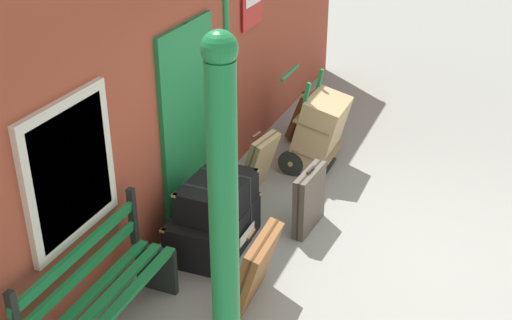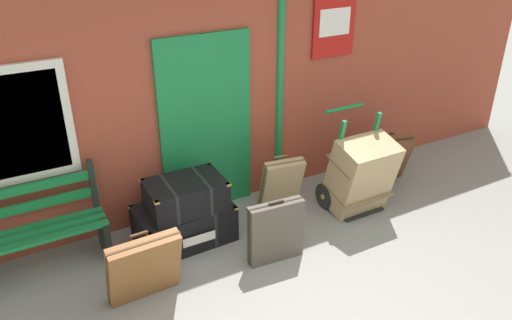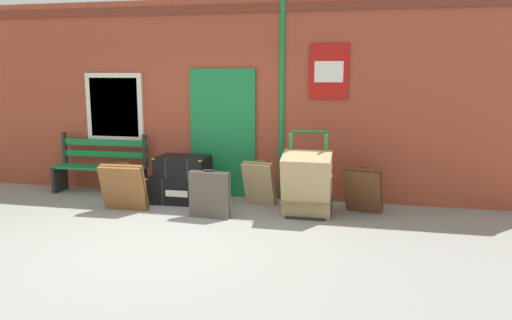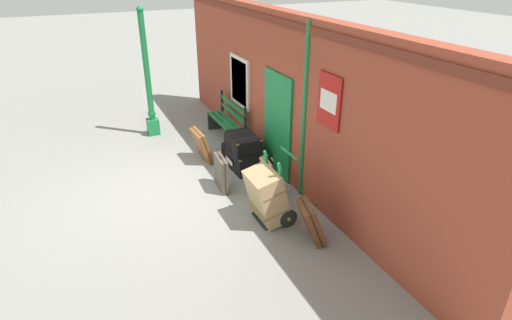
% 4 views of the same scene
% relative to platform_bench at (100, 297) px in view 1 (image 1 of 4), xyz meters
% --- Properties ---
extents(ground_plane, '(60.00, 60.00, 0.00)m').
position_rel_platform_bench_xyz_m(ground_plane, '(1.97, -2.16, -0.44)').
color(ground_plane, gray).
extents(brick_facade, '(10.40, 0.35, 3.20)m').
position_rel_platform_bench_xyz_m(brick_facade, '(1.96, 0.44, 1.15)').
color(brick_facade, '#9E422D').
rests_on(brick_facade, ground).
extents(platform_bench, '(1.60, 0.43, 1.01)m').
position_rel_platform_bench_xyz_m(platform_bench, '(0.00, 0.00, 0.00)').
color(platform_bench, '#197A3D').
rests_on(platform_bench, ground).
extents(steamer_trunk_base, '(1.03, 0.70, 0.43)m').
position_rel_platform_bench_xyz_m(steamer_trunk_base, '(1.58, -0.24, -0.23)').
color(steamer_trunk_base, black).
rests_on(steamer_trunk_base, ground).
extents(steamer_trunk_middle, '(0.82, 0.57, 0.33)m').
position_rel_platform_bench_xyz_m(steamer_trunk_middle, '(1.60, -0.28, 0.14)').
color(steamer_trunk_middle, black).
rests_on(steamer_trunk_middle, steamer_trunk_base).
extents(porters_trolley, '(0.71, 0.58, 1.20)m').
position_rel_platform_bench_xyz_m(porters_trolley, '(3.61, -0.51, -0.17)').
color(porters_trolley, black).
rests_on(porters_trolley, ground).
extents(large_brown_trunk, '(0.70, 0.64, 0.96)m').
position_rel_platform_bench_xyz_m(large_brown_trunk, '(3.61, -0.69, 0.04)').
color(large_brown_trunk, tan).
rests_on(large_brown_trunk, ground).
extents(suitcase_oxblood, '(0.68, 0.35, 0.72)m').
position_rel_platform_bench_xyz_m(suitcase_oxblood, '(0.91, -0.95, -0.09)').
color(suitcase_oxblood, brown).
rests_on(suitcase_oxblood, ground).
extents(suitcase_beige, '(0.52, 0.40, 0.71)m').
position_rel_platform_bench_xyz_m(suitcase_beige, '(2.82, -0.22, -0.10)').
color(suitcase_beige, tan).
rests_on(suitcase_beige, ground).
extents(suitcase_cream, '(0.60, 0.51, 0.68)m').
position_rel_platform_bench_xyz_m(suitcase_cream, '(4.40, -0.29, -0.11)').
color(suitcase_cream, brown).
rests_on(suitcase_cream, ground).
extents(suitcase_brown, '(0.60, 0.18, 0.70)m').
position_rel_platform_bench_xyz_m(suitcase_brown, '(2.27, -1.01, -0.11)').
color(suitcase_brown, '#51473D').
rests_on(suitcase_brown, ground).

